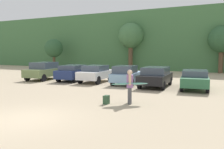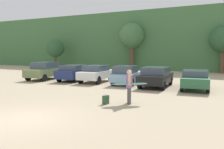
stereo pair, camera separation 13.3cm
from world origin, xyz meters
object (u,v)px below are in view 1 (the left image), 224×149
at_px(parked_car_white, 96,73).
at_px(surfboard_teal, 130,84).
at_px(parked_car_black, 156,76).
at_px(parked_car_navy, 74,72).
at_px(parked_car_olive_green, 44,70).
at_px(backpack_dropped, 106,100).
at_px(parked_car_forest_green, 195,79).
at_px(person_adult, 130,85).
at_px(parked_car_sky_blue, 126,75).

height_order(parked_car_white, surfboard_teal, parked_car_white).
relative_size(parked_car_black, surfboard_teal, 2.27).
relative_size(parked_car_navy, surfboard_teal, 2.35).
bearing_deg(parked_car_navy, parked_car_black, -100.93).
bearing_deg(parked_car_navy, parked_car_white, -100.02).
relative_size(parked_car_olive_green, backpack_dropped, 9.49).
bearing_deg(parked_car_forest_green, parked_car_black, 83.70).
relative_size(person_adult, surfboard_teal, 0.94).
distance_m(parked_car_olive_green, surfboard_teal, 13.06).
relative_size(parked_car_olive_green, parked_car_forest_green, 1.00).
relative_size(parked_car_forest_green, surfboard_teal, 2.26).
bearing_deg(parked_car_navy, surfboard_teal, -136.95).
relative_size(parked_car_navy, person_adult, 2.50).
height_order(parked_car_navy, parked_car_black, parked_car_black).
bearing_deg(person_adult, parked_car_white, -72.35).
relative_size(parked_car_forest_green, person_adult, 2.41).
distance_m(parked_car_black, backpack_dropped, 7.09).
relative_size(parked_car_navy, parked_car_sky_blue, 1.04).
bearing_deg(backpack_dropped, parked_car_sky_blue, 105.39).
bearing_deg(parked_car_black, parked_car_sky_blue, 78.49).
xyz_separation_m(parked_car_olive_green, parked_car_sky_blue, (8.40, 0.59, -0.09)).
distance_m(parked_car_navy, backpack_dropped, 10.50).
relative_size(parked_car_navy, backpack_dropped, 9.89).
xyz_separation_m(parked_car_white, parked_car_sky_blue, (2.91, 0.07, -0.01)).
bearing_deg(parked_car_forest_green, parked_car_sky_blue, 79.19).
xyz_separation_m(parked_car_forest_green, backpack_dropped, (-3.43, -7.10, -0.53)).
bearing_deg(parked_car_navy, parked_car_olive_green, 93.12).
height_order(parked_car_olive_green, surfboard_teal, parked_car_olive_green).
bearing_deg(parked_car_white, surfboard_teal, -142.36).
height_order(surfboard_teal, backpack_dropped, surfboard_teal).
height_order(parked_car_sky_blue, backpack_dropped, parked_car_sky_blue).
height_order(person_adult, surfboard_teal, person_adult).
height_order(parked_car_olive_green, parked_car_white, parked_car_olive_green).
height_order(parked_car_navy, parked_car_forest_green, parked_car_navy).
relative_size(parked_car_white, parked_car_forest_green, 0.96).
bearing_deg(parked_car_olive_green, parked_car_white, -91.64).
bearing_deg(parked_car_black, parked_car_navy, 84.04).
bearing_deg(parked_car_navy, person_adult, -136.90).
bearing_deg(backpack_dropped, parked_car_olive_green, 146.80).
xyz_separation_m(parked_car_white, surfboard_teal, (6.00, -6.72, 0.23)).
distance_m(parked_car_sky_blue, backpack_dropped, 7.73).
bearing_deg(parked_car_olive_green, parked_car_forest_green, -96.02).
height_order(parked_car_olive_green, person_adult, person_adult).
relative_size(parked_car_white, parked_car_sky_blue, 0.96).
height_order(parked_car_sky_blue, person_adult, person_adult).
relative_size(parked_car_white, surfboard_teal, 2.17).
xyz_separation_m(parked_car_white, backpack_dropped, (4.96, -7.36, -0.59)).
bearing_deg(parked_car_white, parked_car_black, -97.42).
xyz_separation_m(parked_car_black, surfboard_teal, (0.48, -6.40, 0.22)).
height_order(parked_car_white, parked_car_sky_blue, parked_car_sky_blue).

